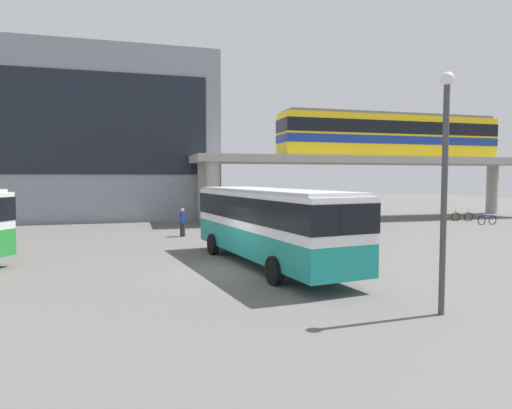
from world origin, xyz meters
TOP-DOWN VIEW (x-y plane):
  - ground_plane at (0.00, 10.00)m, footprint 120.00×120.00m
  - station_building at (-9.46, 28.30)m, footprint 26.36×15.24m
  - elevated_platform at (16.90, 18.01)m, footprint 31.96×5.76m
  - train at (18.49, 18.01)m, footprint 20.51×2.96m
  - bus_main at (1.71, 0.52)m, footprint 4.15×11.29m
  - bicycle_black at (12.31, 13.86)m, footprint 1.74×0.54m
  - bicycle_green at (10.29, 12.15)m, footprint 1.78×0.27m
  - bicycle_blue at (22.98, 11.34)m, footprint 1.79×0.09m
  - bicycle_brown at (23.24, 14.38)m, footprint 1.69×0.69m
  - pedestrian_at_kerb at (-0.73, 10.76)m, footprint 0.38×0.46m
  - lamp_post at (4.26, -7.09)m, footprint 0.36×0.36m

SIDE VIEW (x-z plane):
  - ground_plane at x=0.00m, z-range 0.00..0.00m
  - bicycle_black at x=12.31m, z-range -0.16..0.88m
  - bicycle_green at x=10.29m, z-range -0.16..0.88m
  - bicycle_blue at x=22.98m, z-range -0.16..0.88m
  - bicycle_brown at x=23.24m, z-range -0.16..0.88m
  - pedestrian_at_kerb at x=-0.73m, z-range -0.05..1.71m
  - bus_main at x=1.71m, z-range 0.38..3.60m
  - lamp_post at x=4.26m, z-range 0.57..7.05m
  - elevated_platform at x=16.90m, z-range 1.95..7.41m
  - station_building at x=-9.46m, z-range 0.00..14.57m
  - train at x=18.49m, z-range 5.51..9.35m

